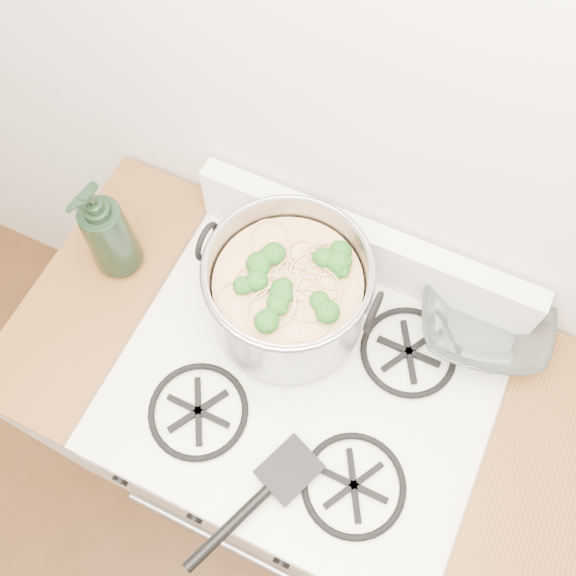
{
  "coord_description": "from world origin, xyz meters",
  "views": [
    {
      "loc": [
        0.13,
        0.89,
        2.19
      ],
      "look_at": [
        -0.09,
        1.38,
        1.05
      ],
      "focal_mm": 40.0,
      "sensor_mm": 36.0,
      "label": 1
    }
  ],
  "objects_px": {
    "gas_range": "(301,434)",
    "stock_pot": "(288,294)",
    "glass_bowl": "(483,319)",
    "bottle": "(106,229)",
    "spatula": "(289,469)"
  },
  "relations": [
    {
      "from": "gas_range",
      "to": "stock_pot",
      "type": "xyz_separation_m",
      "value": [
        -0.09,
        0.12,
        0.59
      ]
    },
    {
      "from": "glass_bowl",
      "to": "bottle",
      "type": "xyz_separation_m",
      "value": [
        -0.77,
        -0.2,
        0.12
      ]
    },
    {
      "from": "gas_range",
      "to": "spatula",
      "type": "height_order",
      "value": "spatula"
    },
    {
      "from": "spatula",
      "to": "bottle",
      "type": "xyz_separation_m",
      "value": [
        -0.53,
        0.25,
        0.12
      ]
    },
    {
      "from": "gas_range",
      "to": "glass_bowl",
      "type": "xyz_separation_m",
      "value": [
        0.28,
        0.28,
        0.5
      ]
    },
    {
      "from": "stock_pot",
      "to": "spatula",
      "type": "height_order",
      "value": "stock_pot"
    },
    {
      "from": "spatula",
      "to": "bottle",
      "type": "bearing_deg",
      "value": 176.0
    },
    {
      "from": "gas_range",
      "to": "stock_pot",
      "type": "bearing_deg",
      "value": 128.18
    },
    {
      "from": "bottle",
      "to": "gas_range",
      "type": "bearing_deg",
      "value": 1.64
    },
    {
      "from": "stock_pot",
      "to": "glass_bowl",
      "type": "xyz_separation_m",
      "value": [
        0.38,
        0.16,
        -0.09
      ]
    },
    {
      "from": "stock_pot",
      "to": "spatula",
      "type": "bearing_deg",
      "value": -64.37
    },
    {
      "from": "gas_range",
      "to": "glass_bowl",
      "type": "distance_m",
      "value": 0.64
    },
    {
      "from": "stock_pot",
      "to": "spatula",
      "type": "relative_size",
      "value": 1.16
    },
    {
      "from": "gas_range",
      "to": "stock_pot",
      "type": "height_order",
      "value": "stock_pot"
    },
    {
      "from": "gas_range",
      "to": "spatula",
      "type": "bearing_deg",
      "value": -75.03
    }
  ]
}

